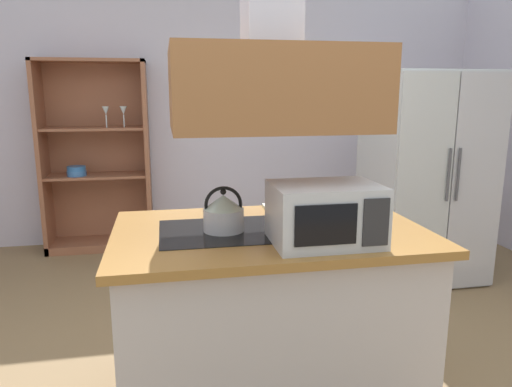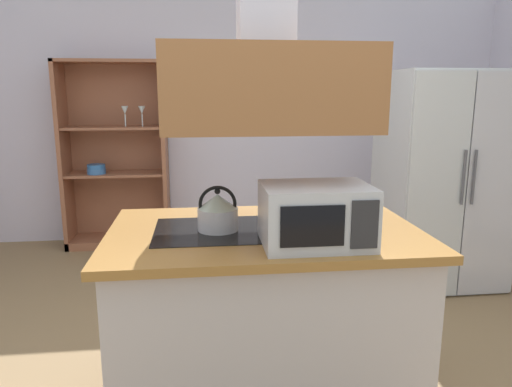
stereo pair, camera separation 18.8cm
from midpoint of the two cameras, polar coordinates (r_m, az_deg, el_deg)
wall_back at (r=5.11m, az=-7.39°, el=9.79°), size 6.00×0.12×2.70m
kitchen_island at (r=2.46m, az=-0.67°, el=-14.31°), size 1.49×0.96×0.90m
range_hood at (r=2.21m, az=-0.74°, el=15.74°), size 0.90×0.70×1.32m
refrigerator at (r=4.15m, az=18.39°, el=1.88°), size 0.90×0.77×1.71m
dish_cabinet at (r=4.99m, az=-19.53°, el=3.01°), size 1.02×0.40×1.85m
kettle at (r=2.24m, az=-6.32°, el=-2.32°), size 0.19×0.19×0.21m
cutting_board at (r=2.65m, az=2.79°, el=-1.83°), size 0.34×0.24×0.02m
microwave at (r=2.06m, az=5.71°, el=-2.45°), size 0.46×0.35×0.26m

